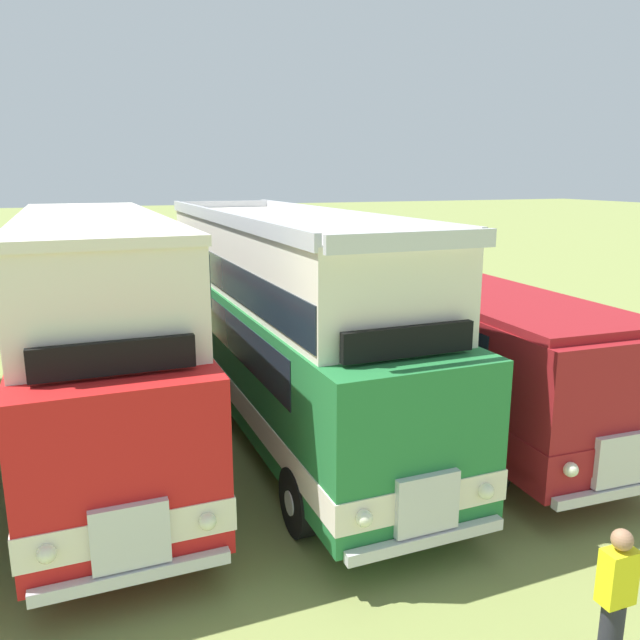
{
  "coord_description": "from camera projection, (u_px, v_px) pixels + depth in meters",
  "views": [
    {
      "loc": [
        -0.19,
        -12.09,
        5.21
      ],
      "look_at": [
        4.69,
        0.67,
        2.03
      ],
      "focal_mm": 35.24,
      "sensor_mm": 36.0,
      "label": 1
    }
  ],
  "objects": [
    {
      "name": "marshal_person",
      "position": [
        614.0,
        603.0,
        6.48
      ],
      "size": [
        0.36,
        0.24,
        1.73
      ],
      "color": "#23232D",
      "rests_on": "ground"
    },
    {
      "name": "bus_fifth_in_row",
      "position": [
        436.0,
        331.0,
        14.15
      ],
      "size": [
        2.87,
        11.04,
        2.99
      ],
      "color": "maroon",
      "rests_on": "ground"
    },
    {
      "name": "ground_plane",
      "position": [
        108.0,
        448.0,
        12.25
      ],
      "size": [
        200.0,
        200.0,
        0.0
      ],
      "primitive_type": "plane",
      "color": "olive"
    },
    {
      "name": "bus_third_in_row",
      "position": [
        98.0,
        322.0,
        11.87
      ],
      "size": [
        2.74,
        10.69,
        4.49
      ],
      "color": "red",
      "rests_on": "ground"
    },
    {
      "name": "bus_fourth_in_row",
      "position": [
        283.0,
        316.0,
        12.87
      ],
      "size": [
        2.78,
        11.27,
        4.52
      ],
      "color": "#237538",
      "rests_on": "ground"
    }
  ]
}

